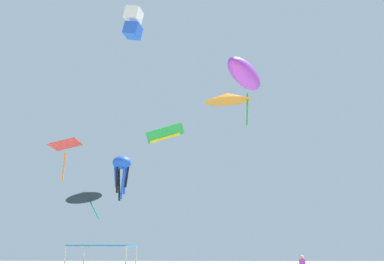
{
  "coord_description": "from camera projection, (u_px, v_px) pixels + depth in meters",
  "views": [
    {
      "loc": [
        -0.95,
        -18.59,
        2.06
      ],
      "look_at": [
        -1.57,
        9.5,
        10.2
      ],
      "focal_mm": 37.79,
      "sensor_mm": 36.0,
      "label": 1
    }
  ],
  "objects": [
    {
      "name": "kite_box_white",
      "position": [
        133.0,
        23.0,
        38.59
      ],
      "size": [
        1.87,
        1.69,
        3.2
      ],
      "rotation": [
        0.0,
        0.0,
        1.36
      ],
      "color": "white"
    },
    {
      "name": "kite_octopus_blue",
      "position": [
        122.0,
        165.0,
        46.61
      ],
      "size": [
        2.19,
        2.19,
        5.08
      ],
      "rotation": [
        0.0,
        0.0,
        3.12
      ],
      "color": "blue"
    },
    {
      "name": "canopy_tent",
      "position": [
        104.0,
        247.0,
        21.79
      ],
      "size": [
        3.1,
        3.38,
        2.26
      ],
      "color": "#B2B2B7",
      "rests_on": "ground"
    },
    {
      "name": "kite_diamond_red",
      "position": [
        66.0,
        146.0,
        36.61
      ],
      "size": [
        2.49,
        2.55,
        3.67
      ],
      "rotation": [
        0.0,
        0.0,
        4.68
      ],
      "color": "red"
    },
    {
      "name": "kite_inflatable_purple",
      "position": [
        245.0,
        74.0,
        28.13
      ],
      "size": [
        3.69,
        5.3,
        1.88
      ],
      "rotation": [
        0.0,
        0.0,
        1.11
      ],
      "color": "purple"
    },
    {
      "name": "kite_delta_orange",
      "position": [
        227.0,
        97.0,
        39.08
      ],
      "size": [
        5.73,
        5.78,
        3.95
      ],
      "rotation": [
        0.0,
        0.0,
        2.82
      ],
      "color": "orange"
    },
    {
      "name": "kite_delta_black",
      "position": [
        84.0,
        195.0,
        40.5
      ],
      "size": [
        4.86,
        4.84,
        3.05
      ],
      "rotation": [
        0.0,
        0.0,
        4.22
      ],
      "color": "black"
    },
    {
      "name": "kite_parafoil_green",
      "position": [
        165.0,
        133.0,
        46.37
      ],
      "size": [
        4.41,
        1.7,
        2.77
      ],
      "rotation": [
        0.0,
        0.0,
        3.37
      ],
      "color": "green"
    }
  ]
}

